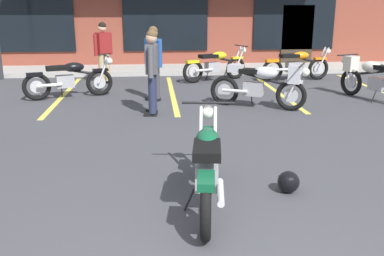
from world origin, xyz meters
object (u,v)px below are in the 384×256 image
Objects in this scene: person_in_shorts_foreground at (152,68)px; helmet_on_pavement at (288,182)px; person_near_building at (103,49)px; motorcycle_blue_standard at (372,77)px; motorcycle_foreground_classic at (207,165)px; motorcycle_green_cafe_racer at (216,65)px; motorcycle_black_cruiser at (263,84)px; person_in_black_shirt at (153,59)px; motorcycle_silver_naked at (297,65)px; motorcycle_red_sportbike at (69,78)px.

person_in_shorts_foreground is 4.27m from helmet_on_pavement.
person_near_building is at bearing 110.91° from helmet_on_pavement.
motorcycle_blue_standard is 6.90m from person_near_building.
motorcycle_foreground_classic is 8.09m from motorcycle_green_cafe_racer.
motorcycle_blue_standard reaches higher than helmet_on_pavement.
person_in_black_shirt is at bearing 156.71° from motorcycle_black_cruiser.
motorcycle_blue_standard is at bearing -72.06° from motorcycle_silver_naked.
helmet_on_pavement is at bearing -108.63° from motorcycle_silver_naked.
motorcycle_red_sportbike is 2.71m from person_in_shorts_foreground.
motorcycle_blue_standard is at bearing 12.39° from motorcycle_black_cruiser.
person_in_black_shirt is at bearing -59.88° from person_near_building.
motorcycle_black_cruiser is (1.73, 4.50, 0.07)m from motorcycle_foreground_classic.
person_in_shorts_foreground reaches higher than motorcycle_black_cruiser.
motorcycle_foreground_classic and motorcycle_green_cafe_racer have the same top height.
person_in_black_shirt and person_in_shorts_foreground have the same top height.
person_near_building reaches higher than motorcycle_blue_standard.
motorcycle_red_sportbike is at bearing 121.56° from helmet_on_pavement.
person_in_black_shirt reaches higher than motorcycle_green_cafe_racer.
motorcycle_red_sportbike is 1.03× the size of motorcycle_green_cafe_racer.
person_in_black_shirt is 1.00× the size of person_near_building.
motorcycle_red_sportbike is 6.34m from motorcycle_silver_naked.
person_in_shorts_foreground reaches higher than motorcycle_silver_naked.
motorcycle_blue_standard is at bearing -42.18° from motorcycle_green_cafe_racer.
person_in_black_shirt is 2.69m from person_near_building.
motorcycle_black_cruiser is at bearing -81.84° from motorcycle_green_cafe_racer.
person_in_shorts_foreground is (-5.01, -0.98, 0.42)m from motorcycle_blue_standard.
motorcycle_black_cruiser is at bearing -167.61° from motorcycle_blue_standard.
person_near_building is at bearing 71.63° from motorcycle_red_sportbike.
motorcycle_silver_naked is 1.25× the size of person_near_building.
motorcycle_foreground_classic is at bearing -84.32° from person_in_black_shirt.
motorcycle_red_sportbike is at bearing 161.15° from motorcycle_black_cruiser.
person_in_black_shirt is (1.97, -0.47, 0.49)m from motorcycle_red_sportbike.
motorcycle_red_sportbike is 7.85× the size of helmet_on_pavement.
motorcycle_blue_standard is at bearing -23.25° from person_near_building.
motorcycle_green_cafe_racer is (-2.32, 0.19, 0.00)m from motorcycle_silver_naked.
motorcycle_black_cruiser is 3.77m from motorcycle_silver_naked.
motorcycle_black_cruiser is 0.92× the size of motorcycle_silver_naked.
motorcycle_silver_naked is 8.08× the size of helmet_on_pavement.
motorcycle_foreground_classic reaches higher than helmet_on_pavement.
person_in_shorts_foreground is at bearing -168.96° from motorcycle_blue_standard.
motorcycle_red_sportbike is at bearing -151.46° from motorcycle_green_cafe_racer.
motorcycle_red_sportbike and motorcycle_black_cruiser have the same top height.
person_in_shorts_foreground is at bearing -138.24° from motorcycle_silver_naked.
motorcycle_foreground_classic is 8.06m from person_near_building.
motorcycle_green_cafe_racer is (3.75, 2.04, 0.00)m from motorcycle_red_sportbike.
person_near_building is (-6.32, 2.72, 0.42)m from motorcycle_blue_standard.
person_in_shorts_foreground is 1.00× the size of person_near_building.
person_near_building reaches higher than motorcycle_foreground_classic.
person_in_black_shirt is (-4.97, 0.39, 0.42)m from motorcycle_blue_standard.
motorcycle_foreground_classic is at bearing -98.77° from motorcycle_green_cafe_racer.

